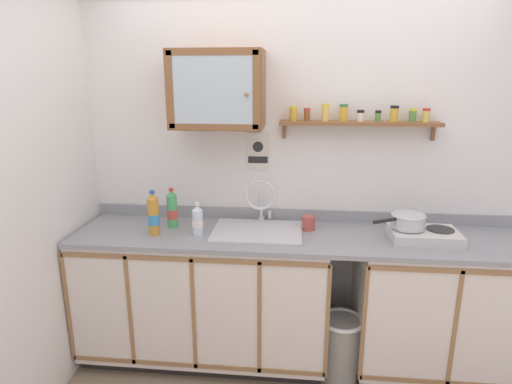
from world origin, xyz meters
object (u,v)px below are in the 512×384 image
Objects in this scene: wall_cabinet at (218,90)px; trash_bin at (341,346)px; bottle_soda_green_0 at (172,210)px; bottle_water_clear_2 at (198,221)px; hot_plate_stove at (424,235)px; bottle_juice_amber_1 at (154,215)px; warning_sign at (258,152)px; saucepan at (408,221)px; mug at (308,223)px; sink at (258,234)px.

wall_cabinet is 1.84m from trash_bin.
bottle_soda_green_0 is 0.25m from bottle_water_clear_2.
hot_plate_stove is 1.41× the size of bottle_juice_amber_1.
warning_sign is (-1.07, 0.31, 0.45)m from hot_plate_stove.
mug is at bearing 170.95° from saucepan.
bottle_juice_amber_1 is 0.50× the size of wall_cabinet.
bottle_soda_green_0 reaches higher than hot_plate_stove.
mug is (-0.72, 0.12, 0.01)m from hot_plate_stove.
mug is at bearing 10.44° from sink.
trash_bin is at bearing -10.04° from bottle_soda_green_0.
warning_sign reaches higher than trash_bin.
hot_plate_stove is 0.90m from trash_bin.
bottle_juice_amber_1 is 0.68× the size of trash_bin.
sink is 0.97m from wall_cabinet.
bottle_water_clear_2 is at bearing -33.62° from bottle_soda_green_0.
wall_cabinet reaches higher than warning_sign.
trash_bin is at bearing -45.96° from mug.
saucepan is at bearing 20.14° from trash_bin.
mug is (0.99, 0.19, -0.08)m from bottle_juice_amber_1.
sink is at bearing 177.79° from saucepan.
saucepan is 1.32× the size of warning_sign.
bottle_water_clear_2 is (-0.38, -0.11, 0.12)m from sink.
sink is 1.99× the size of bottle_juice_amber_1.
trash_bin is at bearing -165.95° from hot_plate_stove.
bottle_juice_amber_1 is at bearing -169.17° from mug.
sink is at bearing -20.16° from wall_cabinet.
bottle_soda_green_0 reaches higher than bottle_water_clear_2.
warning_sign is (0.56, 0.23, 0.37)m from bottle_soda_green_0.
saucepan is at bearing -6.34° from wall_cabinet.
warning_sign reaches higher than sink.
saucepan is 0.79× the size of trash_bin.
saucepan is 1.61m from bottle_juice_amber_1.
warning_sign is 0.60× the size of trash_bin.
mug is 0.83m from trash_bin.
sink is at bearing -169.56° from mug.
bottle_soda_green_0 is (-0.58, 0.03, 0.14)m from sink.
bottle_soda_green_0 is at bearing 169.96° from trash_bin.
saucepan is at bearing 3.26° from bottle_water_clear_2.
mug is at bearing 2.20° from bottle_soda_green_0.
bottle_soda_green_0 is 0.63× the size of trash_bin.
wall_cabinet reaches higher than trash_bin.
hot_plate_stove is 3.62× the size of mug.
saucepan reaches higher than trash_bin.
bottle_water_clear_2 is 0.37× the size of wall_cabinet.
bottle_juice_amber_1 reaches higher than mug.
mug is 1.05m from wall_cabinet.
sink is 1.71× the size of saucepan.
mug is 0.27× the size of trash_bin.
wall_cabinet is at bearing 173.66° from saucepan.
bottle_soda_green_0 is at bearing 64.04° from bottle_juice_amber_1.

